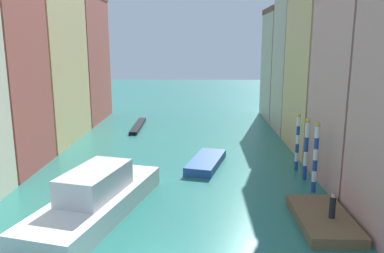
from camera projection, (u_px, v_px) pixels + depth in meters
The scene contains 15 objects.
ground_plane at pixel (179, 144), 41.87m from camera, with size 154.00×154.00×0.00m, color #28756B.
building_left_2 at pixel (37, 58), 41.43m from camera, with size 7.75×12.02×18.46m.
building_left_3 at pixel (73, 58), 53.24m from camera, with size 7.75×11.53×17.59m.
building_right_1 at pixel (378, 73), 28.33m from camera, with size 7.75×8.96×17.22m.
building_right_2 at pixel (335, 46), 37.40m from camera, with size 7.75×9.83×20.98m.
building_right_3 at pixel (310, 52), 46.06m from camera, with size 7.75×7.30×19.59m.
building_right_4 at pixel (292, 64), 54.79m from camera, with size 7.75×8.97×15.67m.
waterfront_dock at pixel (323, 219), 23.23m from camera, with size 3.14×6.21×0.62m.
person_on_dock at pixel (332, 207), 22.52m from camera, with size 0.36×0.36×1.49m.
mooring_pole_0 at pixel (315, 157), 27.69m from camera, with size 0.37×0.37×5.27m.
mooring_pole_1 at pixel (306, 149), 30.37m from camera, with size 0.36×0.36×4.99m.
mooring_pole_2 at pixel (297, 142), 32.73m from camera, with size 0.33×0.33×4.96m.
vaporetto_white at pixel (96, 198), 24.34m from camera, with size 6.89×12.93×3.04m.
gondola_black at pixel (138, 126), 50.15m from camera, with size 1.17×9.17×0.40m.
motorboat_0 at pixel (206, 162), 34.24m from camera, with size 3.93×6.94×0.73m.
Camera 1 is at (2.29, -15.98, 10.72)m, focal length 35.73 mm.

